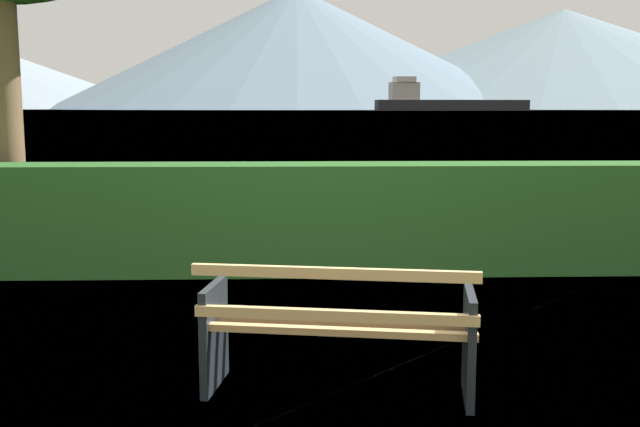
{
  "coord_description": "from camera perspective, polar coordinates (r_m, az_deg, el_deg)",
  "views": [
    {
      "loc": [
        -0.26,
        -4.45,
        1.79
      ],
      "look_at": [
        0.0,
        3.79,
        0.59
      ],
      "focal_mm": 41.29,
      "sensor_mm": 36.0,
      "label": 1
    }
  ],
  "objects": [
    {
      "name": "cargo_ship_large",
      "position": [
        315.04,
        9.33,
        8.58
      ],
      "size": [
        65.03,
        14.23,
        13.98
      ],
      "color": "#232328",
      "rests_on": "water_surface"
    },
    {
      "name": "ground_plane",
      "position": [
        4.8,
        1.47,
        -13.57
      ],
      "size": [
        1400.0,
        1400.0,
        0.0
      ],
      "primitive_type": "plane",
      "color": "olive"
    },
    {
      "name": "hedge_row",
      "position": [
        7.98,
        0.08,
        -0.35
      ],
      "size": [
        13.83,
        0.71,
        1.18
      ],
      "primitive_type": "cube",
      "color": "#285B23",
      "rests_on": "ground_plane"
    },
    {
      "name": "distant_hills",
      "position": [
        562.69,
        0.64,
        11.95
      ],
      "size": [
        843.76,
        408.33,
        84.98
      ],
      "color": "gray",
      "rests_on": "ground_plane"
    },
    {
      "name": "park_bench",
      "position": [
        4.6,
        1.41,
        -8.92
      ],
      "size": [
        1.75,
        0.83,
        0.87
      ],
      "color": "tan",
      "rests_on": "ground_plane"
    },
    {
      "name": "water_surface",
      "position": [
        311.78,
        -1.78,
        7.97
      ],
      "size": [
        620.0,
        620.0,
        0.0
      ],
      "primitive_type": "plane",
      "color": "#6B8EA3",
      "rests_on": "ground_plane"
    }
  ]
}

